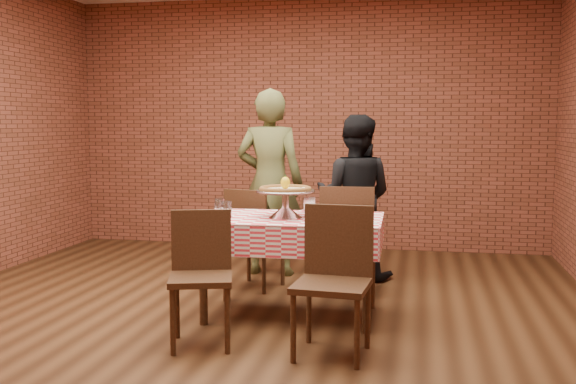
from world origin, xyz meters
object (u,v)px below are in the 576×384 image
(water_glass_right, at_px, (220,206))
(pizza, at_px, (285,190))
(chair_near_right, at_px, (332,283))
(water_glass_left, at_px, (227,209))
(chair_far_left, at_px, (256,238))
(table, at_px, (291,267))
(chair_far_right, at_px, (348,238))
(pizza_stand, at_px, (285,204))
(diner_olive, at_px, (270,182))
(diner_black, at_px, (355,197))
(chair_near_left, at_px, (201,280))
(condiment_caddy, at_px, (308,205))

(water_glass_right, bearing_deg, pizza, -7.87)
(pizza, bearing_deg, chair_near_right, -59.75)
(water_glass_left, relative_size, chair_far_left, 0.14)
(table, distance_m, chair_far_right, 0.89)
(pizza_stand, bearing_deg, diner_olive, 107.45)
(water_glass_right, relative_size, chair_near_right, 0.13)
(water_glass_right, xyz_separation_m, diner_olive, (0.10, 1.30, 0.07))
(pizza, relative_size, chair_near_right, 0.42)
(table, bearing_deg, water_glass_right, 174.40)
(water_glass_left, xyz_separation_m, chair_far_right, (0.81, 0.92, -0.35))
(pizza, distance_m, chair_near_right, 1.03)
(diner_olive, distance_m, diner_black, 0.82)
(chair_near_left, distance_m, chair_near_right, 0.86)
(chair_near_right, bearing_deg, water_glass_left, 146.52)
(water_glass_right, distance_m, chair_far_left, 0.84)
(table, bearing_deg, pizza_stand, -155.70)
(chair_near_right, distance_m, diner_black, 2.18)
(pizza_stand, xyz_separation_m, chair_far_right, (0.38, 0.83, -0.39))
(pizza_stand, height_order, pizza, pizza)
(chair_near_right, relative_size, diner_black, 0.61)
(chair_near_left, bearing_deg, pizza_stand, 45.49)
(chair_far_left, bearing_deg, chair_near_right, 134.26)
(condiment_caddy, height_order, diner_olive, diner_olive)
(water_glass_left, distance_m, chair_near_right, 1.18)
(water_glass_left, relative_size, chair_near_right, 0.13)
(pizza, bearing_deg, chair_near_left, -118.17)
(pizza, bearing_deg, chair_far_right, 65.45)
(chair_near_right, xyz_separation_m, chair_far_right, (-0.07, 1.61, 0.00))
(table, relative_size, chair_far_left, 1.50)
(pizza, bearing_deg, chair_far_left, 117.87)
(pizza_stand, distance_m, water_glass_right, 0.54)
(chair_far_left, bearing_deg, condiment_caddy, 152.13)
(table, bearing_deg, diner_black, 75.84)
(water_glass_right, bearing_deg, chair_far_left, 82.28)
(condiment_caddy, height_order, chair_far_left, chair_far_left)
(pizza, distance_m, condiment_caddy, 0.35)
(chair_near_left, bearing_deg, chair_far_right, 47.35)
(chair_near_right, height_order, diner_black, diner_black)
(water_glass_right, distance_m, chair_near_left, 0.93)
(table, relative_size, condiment_caddy, 10.49)
(chair_far_right, distance_m, diner_black, 0.62)
(pizza, bearing_deg, diner_black, 74.50)
(table, bearing_deg, diner_olive, 109.15)
(chair_near_left, height_order, chair_far_left, chair_far_left)
(chair_near_left, relative_size, diner_black, 0.57)
(water_glass_left, relative_size, diner_olive, 0.07)
(table, bearing_deg, chair_far_right, 67.28)
(condiment_caddy, distance_m, chair_far_right, 0.69)
(condiment_caddy, xyz_separation_m, chair_near_left, (-0.53, -1.06, -0.38))
(pizza, height_order, water_glass_left, pizza)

